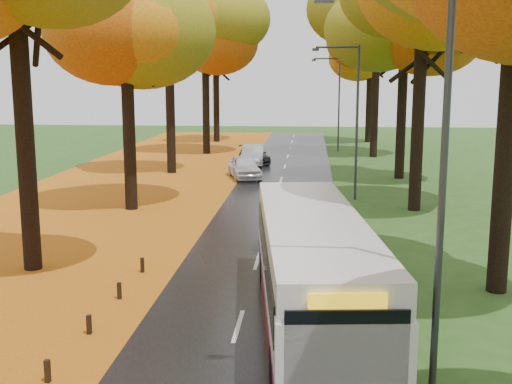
# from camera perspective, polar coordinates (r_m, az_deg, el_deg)

# --- Properties ---
(road) EXTENTS (6.50, 90.00, 0.04)m
(road) POSITION_cam_1_polar(r_m,az_deg,el_deg) (29.46, 1.24, -2.33)
(road) COLOR black
(road) RESTS_ON ground
(centre_line) EXTENTS (0.12, 90.00, 0.01)m
(centre_line) POSITION_cam_1_polar(r_m,az_deg,el_deg) (29.45, 1.24, -2.29)
(centre_line) COLOR silver
(centre_line) RESTS_ON road
(leaf_verge) EXTENTS (12.00, 90.00, 0.02)m
(leaf_verge) POSITION_cam_1_polar(r_m,az_deg,el_deg) (31.32, -15.43, -1.96)
(leaf_verge) COLOR #94420D
(leaf_verge) RESTS_ON ground
(leaf_drift) EXTENTS (0.90, 90.00, 0.01)m
(leaf_drift) POSITION_cam_1_polar(r_m,az_deg,el_deg) (29.80, -4.63, -2.17)
(leaf_drift) COLOR #C87514
(leaf_drift) RESTS_ON road
(trees_left) EXTENTS (9.20, 74.00, 13.88)m
(trees_left) POSITION_cam_1_polar(r_m,az_deg,el_deg) (32.19, -11.80, 15.57)
(trees_left) COLOR black
(trees_left) RESTS_ON ground
(trees_right) EXTENTS (9.30, 74.20, 13.96)m
(trees_right) POSITION_cam_1_polar(r_m,az_deg,el_deg) (31.25, 15.37, 15.87)
(trees_right) COLOR black
(trees_right) RESTS_ON ground
(streetlamp_near) EXTENTS (2.45, 0.18, 8.00)m
(streetlamp_near) POSITION_cam_1_polar(r_m,az_deg,el_deg) (12.02, 15.12, 1.63)
(streetlamp_near) COLOR #333538
(streetlamp_near) RESTS_ON ground
(streetlamp_mid) EXTENTS (2.45, 0.18, 8.00)m
(streetlamp_mid) POSITION_cam_1_polar(r_m,az_deg,el_deg) (33.81, 8.56, 7.22)
(streetlamp_mid) COLOR #333538
(streetlamp_mid) RESTS_ON ground
(streetlamp_far) EXTENTS (2.45, 0.18, 8.00)m
(streetlamp_far) POSITION_cam_1_polar(r_m,az_deg,el_deg) (55.76, 7.14, 8.41)
(streetlamp_far) COLOR #333538
(streetlamp_far) RESTS_ON ground
(bus) EXTENTS (3.65, 11.16, 2.88)m
(bus) POSITION_cam_1_polar(r_m,az_deg,el_deg) (16.70, 5.05, -6.82)
(bus) COLOR #490E0B
(bus) RESTS_ON road
(car_white) EXTENTS (2.80, 4.54, 1.44)m
(car_white) POSITION_cam_1_polar(r_m,az_deg,el_deg) (40.77, -1.03, 2.25)
(car_white) COLOR silver
(car_white) RESTS_ON road
(car_silver) EXTENTS (1.69, 4.50, 1.47)m
(car_silver) POSITION_cam_1_polar(r_m,az_deg,el_deg) (46.83, -0.26, 3.31)
(car_silver) COLOR #989A9F
(car_silver) RESTS_ON road
(car_dark) EXTENTS (2.95, 4.50, 1.21)m
(car_dark) POSITION_cam_1_polar(r_m,az_deg,el_deg) (47.85, -0.15, 3.31)
(car_dark) COLOR black
(car_dark) RESTS_ON road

